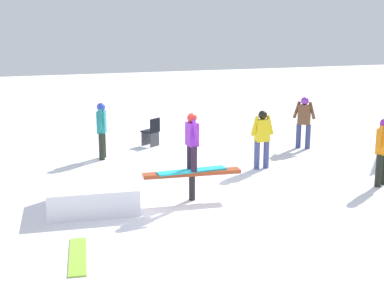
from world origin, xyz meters
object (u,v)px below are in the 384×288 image
at_px(bystander_orange, 383,148).
at_px(bystander_teal, 102,128).
at_px(rail_feature, 192,176).
at_px(bystander_yellow, 262,136).
at_px(folding_chair, 151,133).
at_px(main_rider_on_rail, 192,144).
at_px(loose_snowboard_lime, 78,256).
at_px(bystander_brown, 304,120).

relative_size(bystander_orange, bystander_teal, 1.01).
relative_size(rail_feature, bystander_teal, 1.35).
distance_m(bystander_orange, bystander_yellow, 3.02).
distance_m(rail_feature, folding_chair, 5.36).
bearing_deg(main_rider_on_rail, bystander_orange, -7.83).
distance_m(main_rider_on_rail, loose_snowboard_lime, 3.65).
xyz_separation_m(bystander_teal, folding_chair, (1.73, 1.07, -0.47)).
relative_size(bystander_yellow, loose_snowboard_lime, 1.04).
xyz_separation_m(bystander_orange, bystander_brown, (0.32, 3.95, -0.01)).
bearing_deg(loose_snowboard_lime, main_rider_on_rail, 135.80).
relative_size(rail_feature, bystander_orange, 1.34).
bearing_deg(bystander_brown, loose_snowboard_lime, -103.91).
distance_m(bystander_orange, bystander_teal, 7.41).
height_order(bystander_yellow, bystander_teal, bystander_teal).
distance_m(bystander_orange, folding_chair, 7.06).
height_order(bystander_orange, folding_chair, bystander_orange).
relative_size(bystander_orange, bystander_brown, 1.01).
bearing_deg(main_rider_on_rail, bystander_teal, 103.62).
bearing_deg(rail_feature, bystander_brown, 41.75).
bearing_deg(bystander_teal, folding_chair, 140.32).
bearing_deg(loose_snowboard_lime, bystander_teal, 174.46).
bearing_deg(main_rider_on_rail, loose_snowboard_lime, -144.23).
distance_m(rail_feature, bystander_orange, 4.57).
xyz_separation_m(main_rider_on_rail, bystander_orange, (4.53, -0.52, -0.34)).
bearing_deg(folding_chair, rail_feature, 49.38).
xyz_separation_m(bystander_yellow, folding_chair, (-1.99, 3.53, -0.45)).
xyz_separation_m(bystander_orange, loose_snowboard_lime, (-7.28, -1.56, -0.89)).
height_order(rail_feature, folding_chair, folding_chair).
distance_m(main_rider_on_rail, bystander_yellow, 3.17).
height_order(bystander_teal, loose_snowboard_lime, bystander_teal).
bearing_deg(bystander_teal, bystander_brown, 100.84).
xyz_separation_m(bystander_orange, bystander_yellow, (-1.94, 2.31, -0.03)).
bearing_deg(bystander_yellow, rail_feature, 32.84).
bearing_deg(bystander_teal, main_rider_on_rail, 33.62).
height_order(bystander_yellow, bystander_brown, bystander_brown).
height_order(bystander_orange, bystander_brown, bystander_orange).
relative_size(rail_feature, bystander_yellow, 1.39).
relative_size(bystander_yellow, bystander_brown, 0.98).
height_order(rail_feature, bystander_orange, bystander_orange).
xyz_separation_m(loose_snowboard_lime, folding_chair, (3.34, 7.40, 0.40)).
bearing_deg(folding_chair, bystander_brown, 121.78).
bearing_deg(loose_snowboard_lime, folding_chair, 164.43).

